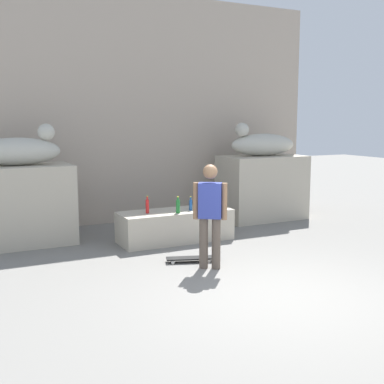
{
  "coord_description": "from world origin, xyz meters",
  "views": [
    {
      "loc": [
        -3.86,
        -5.2,
        2.37
      ],
      "look_at": [
        -0.1,
        2.44,
        1.1
      ],
      "focal_mm": 46.02,
      "sensor_mm": 36.0,
      "label": 1
    }
  ],
  "objects_px": {
    "skateboard": "(190,258)",
    "bottle_blue": "(191,205)",
    "statue_reclining_left": "(19,150)",
    "bottle_green": "(178,206)",
    "statue_reclining_right": "(262,144)",
    "bottle_clear": "(221,203)",
    "skater": "(210,212)",
    "bottle_red": "(147,206)"
  },
  "relations": [
    {
      "from": "statue_reclining_right",
      "to": "bottle_green",
      "type": "relative_size",
      "value": 5.17
    },
    {
      "from": "statue_reclining_right",
      "to": "skateboard",
      "type": "bearing_deg",
      "value": 45.27
    },
    {
      "from": "bottle_green",
      "to": "bottle_clear",
      "type": "xyz_separation_m",
      "value": [
        0.97,
        0.08,
        -0.02
      ]
    },
    {
      "from": "statue_reclining_left",
      "to": "bottle_clear",
      "type": "relative_size",
      "value": 5.72
    },
    {
      "from": "skateboard",
      "to": "bottle_clear",
      "type": "bearing_deg",
      "value": -116.84
    },
    {
      "from": "statue_reclining_right",
      "to": "bottle_red",
      "type": "height_order",
      "value": "statue_reclining_right"
    },
    {
      "from": "skater",
      "to": "bottle_clear",
      "type": "xyz_separation_m",
      "value": [
        1.16,
        1.71,
        -0.21
      ]
    },
    {
      "from": "bottle_clear",
      "to": "bottle_blue",
      "type": "relative_size",
      "value": 1.03
    },
    {
      "from": "skater",
      "to": "bottle_red",
      "type": "bearing_deg",
      "value": -45.57
    },
    {
      "from": "skateboard",
      "to": "bottle_green",
      "type": "bearing_deg",
      "value": -86.45
    },
    {
      "from": "skateboard",
      "to": "bottle_blue",
      "type": "relative_size",
      "value": 3.01
    },
    {
      "from": "bottle_red",
      "to": "bottle_blue",
      "type": "xyz_separation_m",
      "value": [
        0.87,
        -0.09,
        -0.03
      ]
    },
    {
      "from": "statue_reclining_left",
      "to": "bottle_red",
      "type": "height_order",
      "value": "statue_reclining_left"
    },
    {
      "from": "skater",
      "to": "statue_reclining_right",
      "type": "bearing_deg",
      "value": -100.84
    },
    {
      "from": "bottle_green",
      "to": "bottle_clear",
      "type": "bearing_deg",
      "value": 4.95
    },
    {
      "from": "skateboard",
      "to": "bottle_blue",
      "type": "height_order",
      "value": "bottle_blue"
    },
    {
      "from": "statue_reclining_left",
      "to": "skater",
      "type": "xyz_separation_m",
      "value": [
        2.47,
        -2.94,
        -0.87
      ]
    },
    {
      "from": "statue_reclining_right",
      "to": "skater",
      "type": "bearing_deg",
      "value": 51.13
    },
    {
      "from": "statue_reclining_right",
      "to": "bottle_green",
      "type": "height_order",
      "value": "statue_reclining_right"
    },
    {
      "from": "statue_reclining_left",
      "to": "skateboard",
      "type": "height_order",
      "value": "statue_reclining_left"
    },
    {
      "from": "statue_reclining_left",
      "to": "bottle_green",
      "type": "xyz_separation_m",
      "value": [
        2.66,
        -1.31,
        -1.06
      ]
    },
    {
      "from": "skateboard",
      "to": "bottle_red",
      "type": "bearing_deg",
      "value": -63.13
    },
    {
      "from": "statue_reclining_right",
      "to": "bottle_blue",
      "type": "height_order",
      "value": "statue_reclining_right"
    },
    {
      "from": "bottle_blue",
      "to": "statue_reclining_right",
      "type": "bearing_deg",
      "value": 25.61
    },
    {
      "from": "bottle_clear",
      "to": "skateboard",
      "type": "bearing_deg",
      "value": -135.49
    },
    {
      "from": "skater",
      "to": "bottle_clear",
      "type": "distance_m",
      "value": 2.08
    },
    {
      "from": "statue_reclining_left",
      "to": "bottle_green",
      "type": "height_order",
      "value": "statue_reclining_left"
    },
    {
      "from": "bottle_clear",
      "to": "bottle_green",
      "type": "bearing_deg",
      "value": -175.05
    },
    {
      "from": "bottle_green",
      "to": "skater",
      "type": "bearing_deg",
      "value": -96.67
    },
    {
      "from": "statue_reclining_right",
      "to": "bottle_clear",
      "type": "bearing_deg",
      "value": 40.72
    },
    {
      "from": "statue_reclining_right",
      "to": "bottle_green",
      "type": "distance_m",
      "value": 3.24
    },
    {
      "from": "statue_reclining_left",
      "to": "statue_reclining_right",
      "type": "distance_m",
      "value": 5.42
    },
    {
      "from": "skater",
      "to": "bottle_red",
      "type": "xyz_separation_m",
      "value": [
        -0.34,
        1.87,
        -0.18
      ]
    },
    {
      "from": "skateboard",
      "to": "bottle_blue",
      "type": "distance_m",
      "value": 1.63
    },
    {
      "from": "statue_reclining_right",
      "to": "bottle_red",
      "type": "xyz_separation_m",
      "value": [
        -3.29,
        -1.07,
        -1.05
      ]
    },
    {
      "from": "skater",
      "to": "skateboard",
      "type": "xyz_separation_m",
      "value": [
        -0.13,
        0.44,
        -0.86
      ]
    },
    {
      "from": "statue_reclining_left",
      "to": "skateboard",
      "type": "xyz_separation_m",
      "value": [
        2.34,
        -2.5,
        -1.73
      ]
    },
    {
      "from": "bottle_clear",
      "to": "bottle_blue",
      "type": "distance_m",
      "value": 0.63
    },
    {
      "from": "skateboard",
      "to": "bottle_green",
      "type": "height_order",
      "value": "bottle_green"
    },
    {
      "from": "bottle_green",
      "to": "bottle_red",
      "type": "xyz_separation_m",
      "value": [
        -0.53,
        0.24,
        0.01
      ]
    },
    {
      "from": "bottle_green",
      "to": "bottle_red",
      "type": "bearing_deg",
      "value": 155.31
    },
    {
      "from": "skater",
      "to": "bottle_blue",
      "type": "bearing_deg",
      "value": -72.37
    }
  ]
}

